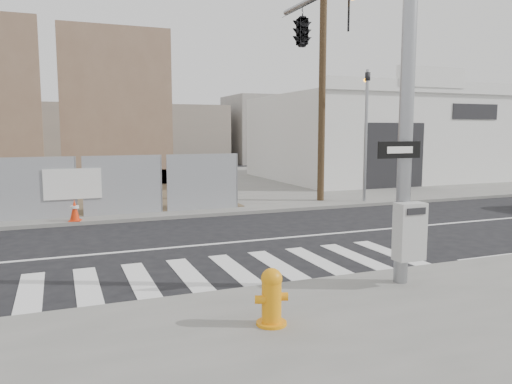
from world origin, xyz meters
name	(u,v)px	position (x,y,z in m)	size (l,w,h in m)	color
ground	(203,245)	(0.00, 0.00, 0.00)	(100.00, 100.00, 0.00)	black
sidewalk_far	(130,186)	(0.00, 14.00, 0.06)	(50.00, 20.00, 0.12)	slate
signal_pole	(331,50)	(2.49, -2.05, 4.78)	(0.96, 5.87, 7.00)	gray
far_signal_pole	(366,117)	(8.00, 4.60, 3.48)	(0.16, 0.20, 5.60)	gray
concrete_wall_right	(118,122)	(-0.50, 14.08, 3.38)	(5.50, 1.30, 8.00)	brown
auto_shop	(371,137)	(14.00, 12.97, 2.54)	(12.00, 10.20, 5.95)	silver
utility_pole_right	(322,73)	(6.50, 5.50, 5.20)	(1.60, 0.28, 10.00)	#453520
fire_hydrant	(272,297)	(-0.59, -5.81, 0.54)	(0.58, 0.58, 0.85)	orange
traffic_cone_d	(75,210)	(-3.00, 4.22, 0.46)	(0.42, 0.42, 0.69)	red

